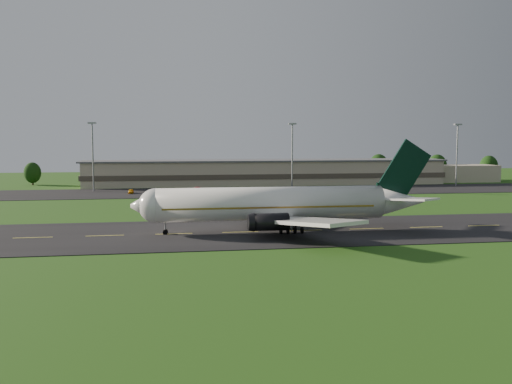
{
  "coord_description": "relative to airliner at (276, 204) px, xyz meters",
  "views": [
    {
      "loc": [
        -34.49,
        -93.05,
        15.71
      ],
      "look_at": [
        -18.08,
        8.0,
        6.0
      ],
      "focal_mm": 40.0,
      "sensor_mm": 36.0,
      "label": 1
    }
  ],
  "objects": [
    {
      "name": "ground",
      "position": [
        16.02,
        0.01,
        -4.66
      ],
      "size": [
        360.0,
        360.0,
        0.0
      ],
      "primitive_type": "plane",
      "color": "#1F4A12",
      "rests_on": "ground"
    },
    {
      "name": "taxiway",
      "position": [
        16.02,
        0.01,
        -4.61
      ],
      "size": [
        220.0,
        30.0,
        0.1
      ],
      "primitive_type": "cube",
      "color": "black",
      "rests_on": "ground"
    },
    {
      "name": "apron",
      "position": [
        16.02,
        72.01,
        -4.61
      ],
      "size": [
        260.0,
        30.0,
        0.1
      ],
      "primitive_type": "cube",
      "color": "black",
      "rests_on": "ground"
    },
    {
      "name": "airliner",
      "position": [
        0.0,
        0.0,
        0.0
      ],
      "size": [
        51.24,
        42.18,
        15.57
      ],
      "rotation": [
        0.0,
        0.0,
        -0.01
      ],
      "color": "white",
      "rests_on": "ground"
    },
    {
      "name": "terminal",
      "position": [
        22.43,
        96.19,
        -0.67
      ],
      "size": [
        145.0,
        16.0,
        8.4
      ],
      "color": "tan",
      "rests_on": "ground"
    },
    {
      "name": "light_mast_west",
      "position": [
        -38.98,
        80.01,
        8.08
      ],
      "size": [
        2.4,
        1.2,
        20.35
      ],
      "color": "gray",
      "rests_on": "ground"
    },
    {
      "name": "light_mast_centre",
      "position": [
        21.02,
        80.01,
        8.08
      ],
      "size": [
        2.4,
        1.2,
        20.35
      ],
      "color": "gray",
      "rests_on": "ground"
    },
    {
      "name": "light_mast_east",
      "position": [
        76.02,
        80.01,
        8.08
      ],
      "size": [
        2.4,
        1.2,
        20.35
      ],
      "color": "gray",
      "rests_on": "ground"
    },
    {
      "name": "tree_line",
      "position": [
        58.94,
        106.03,
        0.15
      ],
      "size": [
        197.42,
        9.34,
        9.83
      ],
      "color": "black",
      "rests_on": "ground"
    },
    {
      "name": "service_vehicle_a",
      "position": [
        -27.73,
        70.75,
        -3.96
      ],
      "size": [
        1.59,
        3.59,
        1.2
      ],
      "primitive_type": "imported",
      "rotation": [
        0.0,
        0.0,
        -0.05
      ],
      "color": "#EFA90E",
      "rests_on": "apron"
    },
    {
      "name": "service_vehicle_b",
      "position": [
        -8.23,
        75.31,
        -3.95
      ],
      "size": [
        3.8,
        1.59,
        1.22
      ],
      "primitive_type": "imported",
      "rotation": [
        0.0,
        0.0,
        1.49
      ],
      "color": "maroon",
      "rests_on": "apron"
    },
    {
      "name": "service_vehicle_c",
      "position": [
        19.27,
        70.53,
        -3.93
      ],
      "size": [
        2.17,
        4.55,
        1.25
      ],
      "primitive_type": "imported",
      "rotation": [
        0.0,
        0.0,
        -0.02
      ],
      "color": "silver",
      "rests_on": "apron"
    },
    {
      "name": "service_vehicle_d",
      "position": [
        51.24,
        70.73,
        -3.91
      ],
      "size": [
        4.86,
        3.66,
        1.31
      ],
      "primitive_type": "imported",
      "rotation": [
        0.0,
        0.0,
        1.11
      ],
      "color": "gold",
      "rests_on": "apron"
    }
  ]
}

